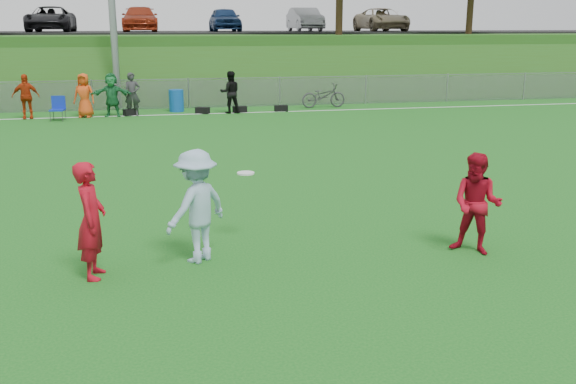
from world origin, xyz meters
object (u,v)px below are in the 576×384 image
object	(u,v)px
player_red_left	(91,220)
bicycle	(323,96)
player_red_center	(477,204)
player_blue	(197,206)
frisbee	(246,173)
recycling_bin	(176,101)

from	to	relation	value
player_red_left	bicycle	world-z (taller)	player_red_left
player_red_center	bicycle	xyz separation A→B (m)	(2.46, 18.32, -0.29)
player_red_left	bicycle	size ratio (longest dim) A/B	0.86
player_red_left	player_blue	bearing A→B (deg)	-71.26
bicycle	player_blue	bearing A→B (deg)	155.83
player_red_center	frisbee	distance (m)	3.69
player_blue	recycling_bin	distance (m)	17.77
recycling_bin	bicycle	size ratio (longest dim) A/B	0.46
player_blue	frisbee	bearing A→B (deg)	-176.83
player_red_center	recycling_bin	world-z (taller)	player_red_center
player_red_left	player_blue	distance (m)	1.53
frisbee	player_blue	bearing A→B (deg)	-137.22
player_red_center	frisbee	xyz separation A→B (m)	(-3.42, 1.36, 0.35)
player_red_left	player_blue	world-z (taller)	player_blue
frisbee	recycling_bin	world-z (taller)	frisbee
player_red_left	bicycle	distance (m)	19.90
recycling_bin	bicycle	world-z (taller)	bicycle
player_blue	bicycle	distance (m)	19.00
bicycle	recycling_bin	bearing A→B (deg)	86.63
frisbee	recycling_bin	distance (m)	16.98
player_red_center	frisbee	bearing A→B (deg)	-160.30
player_red_center	frisbee	world-z (taller)	player_red_center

